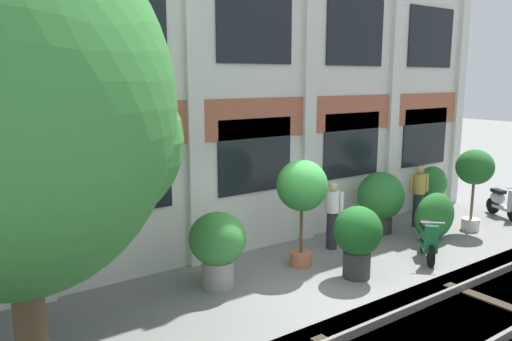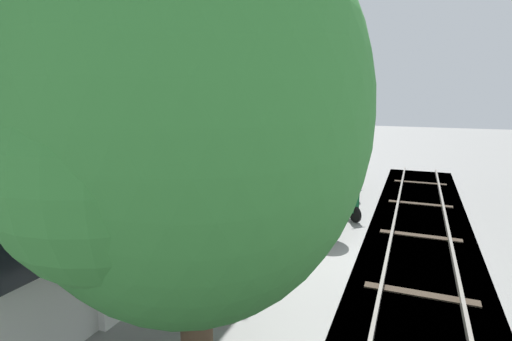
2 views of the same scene
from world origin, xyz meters
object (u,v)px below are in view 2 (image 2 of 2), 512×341
Objects in this scene: scooter_near_curb at (345,174)px; scooter_second_parked at (345,204)px; broadleaf_tree at (190,123)px; topiary_hedge at (331,188)px; potted_plant_tall_urn at (280,178)px; potted_plant_fluted_column at (305,170)px; potted_plant_ribbed_drum at (245,232)px; resident_by_doorway at (309,174)px; potted_plant_glazed_jar at (326,208)px; potted_plant_terracotta_small at (343,154)px; potted_plant_stone_basin at (293,180)px; resident_watching_tracks at (281,195)px.

scooter_near_curb is 1.24× the size of scooter_second_parked.
topiary_hedge is (9.46, 0.16, -2.91)m from broadleaf_tree.
topiary_hedge reaches higher than scooter_near_curb.
potted_plant_fluted_column is at bearing 8.68° from potted_plant_tall_urn.
potted_plant_ribbed_drum is 0.88× the size of resident_by_doorway.
potted_plant_terracotta_small is at bearing 5.37° from potted_plant_glazed_jar.
broadleaf_tree is 11.91m from potted_plant_fluted_column.
scooter_second_parked is (4.60, -1.43, -0.43)m from potted_plant_ribbed_drum.
potted_plant_stone_basin is (8.81, 1.34, -2.60)m from broadleaf_tree.
broadleaf_tree is 6.63m from potted_plant_glazed_jar.
potted_plant_fluted_column reaches higher than topiary_hedge.
resident_watching_tracks is at bearing 158.75° from topiary_hedge.
resident_by_doorway reaches higher than potted_plant_glazed_jar.
topiary_hedge is at bearing -1.53° from resident_by_doorway.
potted_plant_fluted_column is 0.97× the size of potted_plant_glazed_jar.
scooter_second_parked is at bearing -56.91° from scooter_near_curb.
broadleaf_tree is 7.47m from resident_watching_tracks.
topiary_hedge is (2.57, -1.00, -0.27)m from resident_watching_tracks.
potted_plant_terracotta_small reaches higher than resident_by_doorway.
potted_plant_fluted_column is 0.89× the size of potted_plant_stone_basin.
broadleaf_tree is at bearing -171.80° from potted_plant_fluted_column.
potted_plant_tall_urn reaches higher than potted_plant_ribbed_drum.
potted_plant_stone_basin reaches higher than potted_plant_ribbed_drum.
resident_by_doorway is 3.18m from resident_watching_tracks.
resident_watching_tracks is at bearing -174.41° from potted_plant_stone_basin.
resident_watching_tracks reaches higher than topiary_hedge.
potted_plant_stone_basin is at bearing -173.38° from potted_plant_fluted_column.
scooter_near_curb and scooter_second_parked have the same top height.
resident_by_doorway is (-0.87, 1.05, -0.69)m from potted_plant_terracotta_small.
potted_plant_tall_urn is (5.58, 0.75, -1.82)m from broadleaf_tree.
potted_plant_fluted_column is at bearing 6.62° from potted_plant_stone_basin.
potted_plant_tall_urn is 4.07m from topiary_hedge.
potted_plant_glazed_jar is (-4.87, -0.46, -0.72)m from potted_plant_terracotta_small.
potted_plant_tall_urn is 1.60m from resident_watching_tracks.
potted_plant_fluted_column is 0.86× the size of resident_by_doorway.
scooter_second_parked is 0.65× the size of resident_watching_tracks.
broadleaf_tree is at bearing -65.60° from scooter_near_curb.
potted_plant_fluted_column is at bearing 5.65° from potted_plant_ribbed_drum.
potted_plant_stone_basin is (3.23, 0.59, -0.77)m from potted_plant_tall_urn.
potted_plant_glazed_jar is 0.92× the size of resident_watching_tracks.
resident_watching_tracks is at bearing -173.81° from potted_plant_fluted_column.
scooter_second_parked is 0.78× the size of topiary_hedge.
potted_plant_ribbed_drum is at bearing 173.11° from topiary_hedge.
resident_watching_tracks reaches higher than scooter_near_curb.
potted_plant_glazed_jar is at bearing -49.90° from scooter_second_parked.
potted_plant_tall_urn is 7.41m from scooter_near_curb.
potted_plant_ribbed_drum is at bearing -62.78° from scooter_second_parked.
potted_plant_stone_basin is at bearing 148.79° from potted_plant_terracotta_small.
broadleaf_tree is 2.82× the size of potted_plant_terracotta_small.
potted_plant_ribbed_drum is (-2.02, 0.12, -0.82)m from potted_plant_tall_urn.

